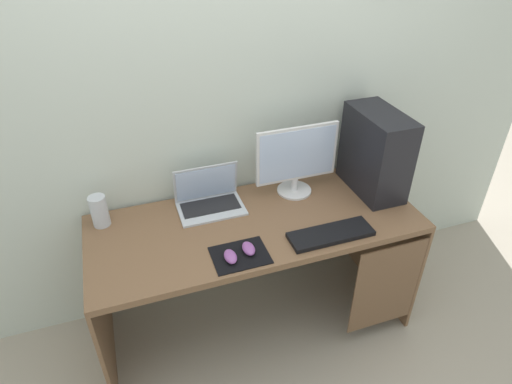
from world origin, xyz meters
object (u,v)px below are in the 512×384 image
Objects in this scene: laptop at (209,199)px; mouse_left at (249,249)px; mouse_right at (230,257)px; speaker at (99,211)px; monitor at (297,160)px; keyboard at (331,234)px; pc_tower at (375,152)px.

mouse_left is (0.08, -0.42, -0.02)m from laptop.
laptop is at bearing 101.06° from mouse_left.
mouse_right is at bearing -165.26° from mouse_left.
laptop is 0.55m from speaker.
monitor is at bearing -2.53° from laptop.
mouse_left is at bearing 14.74° from mouse_right.
monitor is 1.09× the size of keyboard.
speaker is 1.73× the size of mouse_right.
monitor is at bearing 40.04° from mouse_right.
monitor reaches higher than keyboard.
speaker is at bearing 145.05° from mouse_left.
speaker reaches higher than mouse_right.
pc_tower reaches higher than mouse_left.
mouse_right is (-0.09, -0.03, 0.00)m from mouse_left.
monitor is 0.60m from mouse_left.
mouse_right is (-0.92, -0.32, -0.21)m from pc_tower.
monitor is at bearing 91.57° from keyboard.
mouse_right is (-0.50, -0.42, -0.19)m from monitor.
laptop is 0.82× the size of keyboard.
mouse_left and mouse_right have the same top height.
monitor is 0.51m from laptop.
mouse_right is at bearing -179.44° from keyboard.
laptop is at bearing 172.23° from pc_tower.
keyboard is 0.51m from mouse_right.
laptop is 3.58× the size of mouse_left.
keyboard is at bearing -142.51° from pc_tower.
keyboard is at bearing -88.43° from monitor.
pc_tower is 4.79× the size of mouse_right.
mouse_left is (-0.82, -0.29, -0.21)m from pc_tower.
laptop is 0.42m from mouse_left.
pc_tower is at bearing 19.08° from mouse_right.
monitor is 2.76× the size of speaker.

